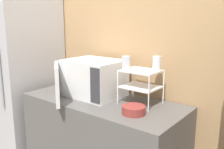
{
  "coord_description": "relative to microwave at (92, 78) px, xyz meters",
  "views": [
    {
      "loc": [
        1.34,
        -1.24,
        1.56
      ],
      "look_at": [
        0.08,
        0.35,
        1.11
      ],
      "focal_mm": 40.0,
      "sensor_mm": 36.0,
      "label": 1
    }
  ],
  "objects": [
    {
      "name": "glass_back_right",
      "position": [
        0.56,
        0.16,
        0.17
      ],
      "size": [
        0.07,
        0.07,
        0.11
      ],
      "color": "silver",
      "rests_on": "dish_rack"
    },
    {
      "name": "microwave",
      "position": [
        0.0,
        0.0,
        0.0
      ],
      "size": [
        0.52,
        0.67,
        0.33
      ],
      "color": "silver",
      "rests_on": "counter"
    },
    {
      "name": "counter",
      "position": [
        0.15,
        -0.04,
        -0.61
      ],
      "size": [
        1.43,
        0.64,
        0.88
      ],
      "color": "#595654",
      "rests_on": "ground_plane"
    },
    {
      "name": "refrigerator",
      "position": [
        -1.02,
        -0.06,
        -0.1
      ],
      "size": [
        0.69,
        0.72,
        1.89
      ],
      "color": "#B7B7BC",
      "rests_on": "ground_plane"
    },
    {
      "name": "glass_front_left",
      "position": [
        0.36,
        0.01,
        0.17
      ],
      "size": [
        0.07,
        0.07,
        0.11
      ],
      "color": "silver",
      "rests_on": "dish_rack"
    },
    {
      "name": "dish_rack",
      "position": [
        0.46,
        0.08,
        0.04
      ],
      "size": [
        0.3,
        0.25,
        0.28
      ],
      "color": "white",
      "rests_on": "counter"
    },
    {
      "name": "bowl",
      "position": [
        0.55,
        -0.15,
        -0.13
      ],
      "size": [
        0.17,
        0.17,
        0.06
      ],
      "color": "maroon",
      "rests_on": "counter"
    },
    {
      "name": "wall_back",
      "position": [
        0.15,
        0.32,
        0.25
      ],
      "size": [
        8.0,
        0.06,
        2.6
      ],
      "color": "tan",
      "rests_on": "ground_plane"
    }
  ]
}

